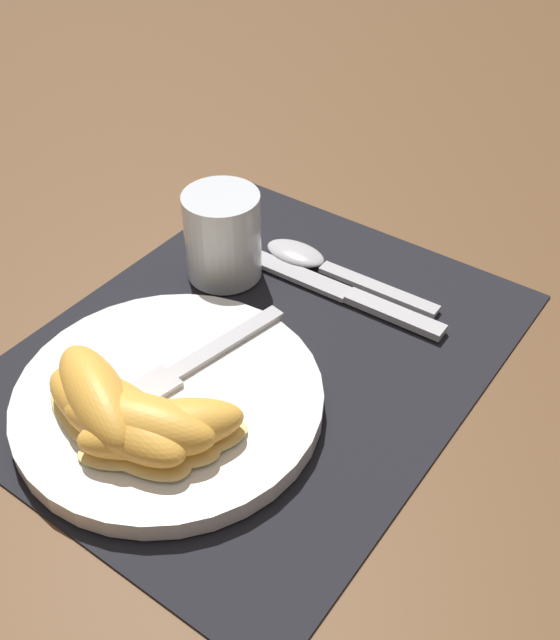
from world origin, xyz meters
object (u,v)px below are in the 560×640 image
Objects in this scene: juice_glass at (223,240)px; citrus_wedge_0 at (98,400)px; spoon at (317,262)px; citrus_wedge_2 at (134,423)px; citrus_wedge_3 at (162,431)px; citrus_wedge_1 at (116,417)px; plate at (169,399)px; fork at (180,370)px; knife at (332,288)px.

juice_glass is 0.67× the size of citrus_wedge_0.
spoon is 0.26m from citrus_wedge_2.
citrus_wedge_0 is 0.05m from citrus_wedge_3.
juice_glass is 0.46× the size of spoon.
citrus_wedge_1 is at bearing 105.48° from citrus_wedge_3.
plate is 1.90× the size of citrus_wedge_0.
plate is 2.83× the size of juice_glass.
fork is at bearing -153.80° from juice_glass.
plate is at bearing -24.66° from citrus_wedge_0.
citrus_wedge_0 is (-0.24, 0.05, 0.03)m from knife.
knife is 0.04m from spoon.
plate is at bearing -2.87° from citrus_wedge_1.
knife is 1.88× the size of citrus_wedge_0.
juice_glass is 0.15m from fork.
citrus_wedge_0 is at bearing 85.56° from citrus_wedge_1.
juice_glass is at bearing 28.12° from citrus_wedge_3.
spoon is 1.43× the size of citrus_wedge_2.
citrus_wedge_0 is at bearing 177.00° from spoon.
citrus_wedge_0 is at bearing 166.91° from fork.
citrus_wedge_1 is at bearing 177.13° from plate.
plate is at bearing 15.37° from citrus_wedge_2.
citrus_wedge_3 is at bearing -81.46° from citrus_wedge_0.
citrus_wedge_0 reaches higher than citrus_wedge_3.
fork is 1.42× the size of citrus_wedge_2.
citrus_wedge_1 reaches higher than plate.
plate is 1.31× the size of spoon.
citrus_wedge_2 is at bearing -78.85° from citrus_wedge_1.
spoon is at bearing -3.00° from citrus_wedge_0.
spoon is 1.51× the size of citrus_wedge_3.
juice_glass reaches higher than knife.
citrus_wedge_1 reaches higher than citrus_wedge_3.
spoon is at bearing -48.15° from juice_glass.
fork is 1.50× the size of citrus_wedge_3.
citrus_wedge_2 is (-0.26, -0.02, 0.03)m from spoon.
citrus_wedge_2 is at bearing -164.60° from fork.
citrus_wedge_2 reaches higher than spoon.
juice_glass is 0.47× the size of fork.
citrus_wedge_1 is at bearing 173.73° from knife.
spoon is 0.19m from fork.
citrus_wedge_3 is at bearing -171.01° from spoon.
juice_glass is 0.21m from citrus_wedge_0.
citrus_wedge_2 reaches higher than citrus_wedge_3.
plate is at bearing -155.15° from juice_glass.
citrus_wedge_2 is at bearing -175.48° from spoon.
fork reaches higher than spoon.
citrus_wedge_2 is 0.02m from citrus_wedge_3.
spoon is 1.46× the size of citrus_wedge_0.
citrus_wedge_2 reaches higher than knife.
citrus_wedge_1 reaches higher than fork.
plate is 0.17m from juice_glass.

